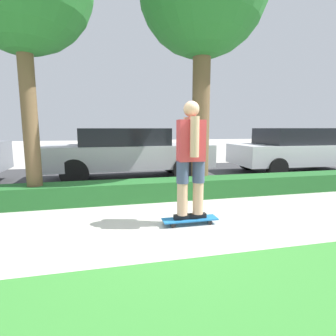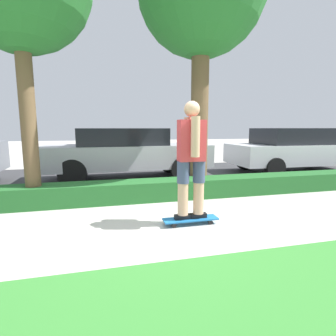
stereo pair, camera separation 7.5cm
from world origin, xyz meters
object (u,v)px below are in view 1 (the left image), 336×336
skater_person (191,158)px  skateboard (190,219)px  parked_car_middle (128,152)px  parked_car_rear (297,150)px

skater_person → skateboard: bearing=-159.4°
skateboard → parked_car_middle: 4.04m
skater_person → parked_car_rear: 6.29m
skater_person → parked_car_rear: size_ratio=0.41×
parked_car_middle → parked_car_rear: bearing=-1.9°
skater_person → parked_car_middle: (-0.62, 3.93, -0.25)m
parked_car_middle → skateboard: bearing=-82.2°
skater_person → parked_car_rear: skater_person is taller
skater_person → parked_car_middle: 3.98m
parked_car_rear → skater_person: bearing=-140.6°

